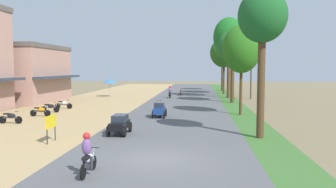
# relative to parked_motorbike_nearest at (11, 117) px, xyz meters

# --- Properties ---
(ground_plane) EXTENTS (180.00, 180.00, 0.00)m
(ground_plane) POSITION_rel_parked_motorbike_nearest_xyz_m (11.93, -8.65, -0.55)
(ground_plane) COLOR #7A6B4C
(road_strip) EXTENTS (9.00, 140.00, 0.08)m
(road_strip) POSITION_rel_parked_motorbike_nearest_xyz_m (11.93, -8.65, -0.51)
(road_strip) COLOR #565659
(road_strip) RESTS_ON ground
(median_strip) EXTENTS (2.40, 140.00, 0.06)m
(median_strip) POSITION_rel_parked_motorbike_nearest_xyz_m (17.63, -8.65, -0.52)
(median_strip) COLOR #3D6B2D
(median_strip) RESTS_ON ground
(shophouse_mid) EXTENTS (10.26, 10.91, 6.90)m
(shophouse_mid) POSITION_rel_parked_motorbike_nearest_xyz_m (-8.05, 15.66, 2.90)
(shophouse_mid) COLOR tan
(shophouse_mid) RESTS_ON ground
(parked_motorbike_nearest) EXTENTS (1.80, 0.54, 0.94)m
(parked_motorbike_nearest) POSITION_rel_parked_motorbike_nearest_xyz_m (0.00, 0.00, 0.00)
(parked_motorbike_nearest) COLOR black
(parked_motorbike_nearest) RESTS_ON dirt_shoulder
(parked_motorbike_second) EXTENTS (1.80, 0.54, 0.94)m
(parked_motorbike_second) POSITION_rel_parked_motorbike_nearest_xyz_m (0.45, 3.75, 0.00)
(parked_motorbike_second) COLOR black
(parked_motorbike_second) RESTS_ON dirt_shoulder
(parked_motorbike_third) EXTENTS (1.80, 0.54, 0.94)m
(parked_motorbike_third) POSITION_rel_parked_motorbike_nearest_xyz_m (0.10, 6.35, 0.00)
(parked_motorbike_third) COLOR black
(parked_motorbike_third) RESTS_ON dirt_shoulder
(parked_motorbike_fourth) EXTENTS (1.80, 0.54, 0.94)m
(parked_motorbike_fourth) POSITION_rel_parked_motorbike_nearest_xyz_m (0.26, 9.08, 0.00)
(parked_motorbike_fourth) COLOR black
(parked_motorbike_fourth) RESTS_ON dirt_shoulder
(street_signboard) EXTENTS (0.06, 1.30, 1.50)m
(street_signboard) POSITION_rel_parked_motorbike_nearest_xyz_m (5.69, -5.72, 0.55)
(street_signboard) COLOR #262628
(street_signboard) RESTS_ON dirt_shoulder
(vendor_umbrella) EXTENTS (2.20, 2.20, 2.52)m
(vendor_umbrella) POSITION_rel_parked_motorbike_nearest_xyz_m (1.16, 23.36, 1.75)
(vendor_umbrella) COLOR #99999E
(vendor_umbrella) RESTS_ON dirt_shoulder
(median_tree_nearest) EXTENTS (2.81, 2.81, 8.61)m
(median_tree_nearest) POSITION_rel_parked_motorbike_nearest_xyz_m (17.37, -3.42, 6.39)
(median_tree_nearest) COLOR #4C351E
(median_tree_nearest) RESTS_ON median_strip
(median_tree_second) EXTENTS (3.33, 3.33, 7.83)m
(median_tree_second) POSITION_rel_parked_motorbike_nearest_xyz_m (17.41, 6.40, 5.23)
(median_tree_second) COLOR #4C351E
(median_tree_second) RESTS_ON median_strip
(median_tree_third) EXTENTS (3.70, 3.70, 8.41)m
(median_tree_third) POSITION_rel_parked_motorbike_nearest_xyz_m (17.67, 16.75, 6.00)
(median_tree_third) COLOR #4C351E
(median_tree_third) RESTS_ON median_strip
(median_tree_fourth) EXTENTS (4.24, 4.24, 10.91)m
(median_tree_fourth) POSITION_rel_parked_motorbike_nearest_xyz_m (17.74, 23.14, 7.71)
(median_tree_fourth) COLOR #4C351E
(median_tree_fourth) RESTS_ON median_strip
(median_tree_fifth) EXTENTS (4.37, 4.37, 8.75)m
(median_tree_fifth) POSITION_rel_parked_motorbike_nearest_xyz_m (17.61, 30.26, 5.94)
(median_tree_fifth) COLOR #4C351E
(median_tree_fifth) RESTS_ON median_strip
(median_tree_sixth) EXTENTS (3.53, 3.53, 9.43)m
(median_tree_sixth) POSITION_rel_parked_motorbike_nearest_xyz_m (17.87, 37.61, 7.17)
(median_tree_sixth) COLOR #4C351E
(median_tree_sixth) RESTS_ON median_strip
(streetlamp_near) EXTENTS (3.16, 0.20, 7.75)m
(streetlamp_near) POSITION_rel_parked_motorbike_nearest_xyz_m (17.73, 19.55, 3.98)
(streetlamp_near) COLOR gray
(streetlamp_near) RESTS_ON median_strip
(streetlamp_mid) EXTENTS (3.16, 0.20, 7.10)m
(streetlamp_mid) POSITION_rel_parked_motorbike_nearest_xyz_m (17.73, 34.22, 3.64)
(streetlamp_mid) COLOR gray
(streetlamp_mid) RESTS_ON median_strip
(utility_pole_near) EXTENTS (1.80, 0.20, 8.19)m
(utility_pole_near) POSITION_rel_parked_motorbike_nearest_xyz_m (19.50, 23.98, 3.73)
(utility_pole_near) COLOR brown
(utility_pole_near) RESTS_ON ground
(utility_pole_far) EXTENTS (1.80, 0.20, 8.12)m
(utility_pole_far) POSITION_rel_parked_motorbike_nearest_xyz_m (20.70, 22.70, 3.69)
(utility_pole_far) COLOR brown
(utility_pole_far) RESTS_ON ground
(car_sedan_black) EXTENTS (1.10, 2.26, 1.19)m
(car_sedan_black) POSITION_rel_parked_motorbike_nearest_xyz_m (8.93, -3.20, 0.19)
(car_sedan_black) COLOR black
(car_sedan_black) RESTS_ON road_strip
(car_hatchback_blue) EXTENTS (1.04, 2.00, 1.23)m
(car_hatchback_blue) POSITION_rel_parked_motorbike_nearest_xyz_m (10.52, 4.14, 0.19)
(car_hatchback_blue) COLOR navy
(car_hatchback_blue) RESTS_ON road_strip
(motorbike_foreground_rider) EXTENTS (0.54, 1.80, 1.66)m
(motorbike_foreground_rider) POSITION_rel_parked_motorbike_nearest_xyz_m (9.60, -11.11, 0.30)
(motorbike_foreground_rider) COLOR black
(motorbike_foreground_rider) RESTS_ON road_strip
(motorbike_ahead_second) EXTENTS (0.54, 1.80, 0.94)m
(motorbike_ahead_second) POSITION_rel_parked_motorbike_nearest_xyz_m (9.89, 8.62, 0.02)
(motorbike_ahead_second) COLOR black
(motorbike_ahead_second) RESTS_ON road_strip
(motorbike_ahead_third) EXTENTS (0.54, 1.80, 1.66)m
(motorbike_ahead_third) POSITION_rel_parked_motorbike_nearest_xyz_m (9.82, 22.11, 0.30)
(motorbike_ahead_third) COLOR black
(motorbike_ahead_third) RESTS_ON road_strip
(motorbike_ahead_fourth) EXTENTS (0.54, 1.80, 0.94)m
(motorbike_ahead_fourth) POSITION_rel_parked_motorbike_nearest_xyz_m (11.08, 26.33, 0.02)
(motorbike_ahead_fourth) COLOR black
(motorbike_ahead_fourth) RESTS_ON road_strip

